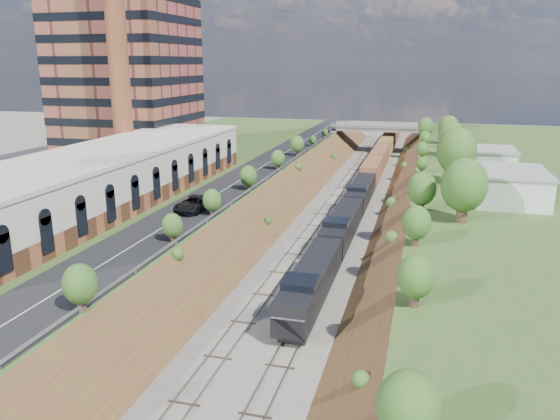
{
  "coord_description": "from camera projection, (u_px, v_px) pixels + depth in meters",
  "views": [
    {
      "loc": [
        12.55,
        -24.44,
        23.03
      ],
      "look_at": [
        -3.85,
        36.18,
        6.0
      ],
      "focal_mm": 35.0,
      "sensor_mm": 36.0,
      "label": 1
    }
  ],
  "objects": [
    {
      "name": "platform_left",
      "position": [
        155.0,
        184.0,
        95.52
      ],
      "size": [
        44.0,
        180.0,
        5.0
      ],
      "primitive_type": "cube",
      "color": "#3B5A25",
      "rests_on": "ground"
    },
    {
      "name": "embankment_left",
      "position": [
        276.0,
        206.0,
        90.63
      ],
      "size": [
        10.0,
        180.0,
        10.0
      ],
      "primitive_type": "cube",
      "rotation": [
        0.0,
        0.79,
        0.0
      ],
      "color": "brown",
      "rests_on": "ground"
    },
    {
      "name": "embankment_right",
      "position": [
        412.0,
        215.0,
        85.09
      ],
      "size": [
        10.0,
        180.0,
        10.0
      ],
      "primitive_type": "cube",
      "rotation": [
        0.0,
        0.79,
        0.0
      ],
      "color": "brown",
      "rests_on": "ground"
    },
    {
      "name": "rail_left_track",
      "position": [
        326.0,
        209.0,
        88.49
      ],
      "size": [
        1.58,
        180.0,
        0.18
      ],
      "primitive_type": "cube",
      "color": "gray",
      "rests_on": "ground"
    },
    {
      "name": "rail_right_track",
      "position": [
        358.0,
        211.0,
        87.18
      ],
      "size": [
        1.58,
        180.0,
        0.18
      ],
      "primitive_type": "cube",
      "color": "gray",
      "rests_on": "ground"
    },
    {
      "name": "road",
      "position": [
        250.0,
        174.0,
        90.45
      ],
      "size": [
        8.0,
        180.0,
        0.1
      ],
      "primitive_type": "cube",
      "color": "black",
      "rests_on": "platform_left"
    },
    {
      "name": "guardrail",
      "position": [
        273.0,
        173.0,
        89.1
      ],
      "size": [
        0.1,
        171.0,
        0.7
      ],
      "color": "#99999E",
      "rests_on": "platform_left"
    },
    {
      "name": "commercial_building",
      "position": [
        108.0,
        176.0,
        72.2
      ],
      "size": [
        14.3,
        62.3,
        7.0
      ],
      "color": "brown",
      "rests_on": "platform_left"
    },
    {
      "name": "highrise_tower",
      "position": [
        122.0,
        8.0,
        101.53
      ],
      "size": [
        22.0,
        22.0,
        53.9
      ],
      "color": "brown",
      "rests_on": "platform_left"
    },
    {
      "name": "smokestack",
      "position": [
        118.0,
        50.0,
        86.66
      ],
      "size": [
        3.2,
        3.2,
        40.0
      ],
      "primitive_type": "cylinder",
      "color": "brown",
      "rests_on": "platform_left"
    },
    {
      "name": "overpass",
      "position": [
        379.0,
        133.0,
        144.33
      ],
      "size": [
        24.5,
        8.3,
        7.4
      ],
      "color": "gray",
      "rests_on": "ground"
    },
    {
      "name": "white_building_near",
      "position": [
        509.0,
        187.0,
        72.65
      ],
      "size": [
        9.0,
        12.0,
        4.0
      ],
      "primitive_type": "cube",
      "color": "silver",
      "rests_on": "platform_right"
    },
    {
      "name": "white_building_far",
      "position": [
        489.0,
        160.0,
        93.33
      ],
      "size": [
        8.0,
        10.0,
        3.6
      ],
      "primitive_type": "cube",
      "color": "silver",
      "rests_on": "platform_right"
    },
    {
      "name": "tree_right_large",
      "position": [
        464.0,
        186.0,
        62.49
      ],
      "size": [
        5.25,
        5.25,
        7.61
      ],
      "color": "#473323",
      "rests_on": "platform_right"
    },
    {
      "name": "tree_left_crest",
      "position": [
        155.0,
        237.0,
        51.73
      ],
      "size": [
        2.45,
        2.45,
        3.55
      ],
      "color": "#473323",
      "rests_on": "platform_left"
    },
    {
      "name": "freight_train",
      "position": [
        375.0,
        165.0,
        112.29
      ],
      "size": [
        3.09,
        140.7,
        4.6
      ],
      "color": "black",
      "rests_on": "ground"
    },
    {
      "name": "suv",
      "position": [
        194.0,
        204.0,
        67.97
      ],
      "size": [
        3.5,
        6.82,
        1.84
      ],
      "primitive_type": "imported",
      "rotation": [
        0.0,
        0.0,
        -0.07
      ],
      "color": "black",
      "rests_on": "road"
    }
  ]
}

